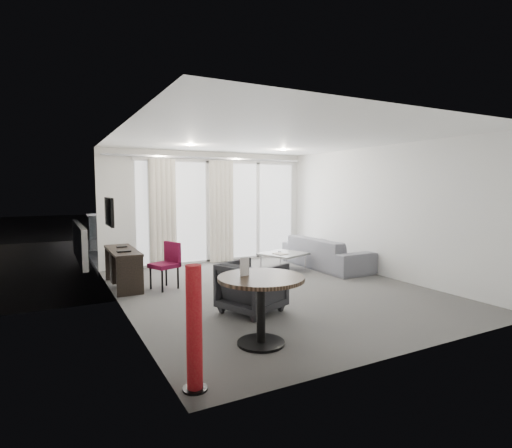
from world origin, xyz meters
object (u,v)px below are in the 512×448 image
round_table (261,311)px  rattan_chair_a (209,237)px  red_lamp (194,328)px  desk_chair (164,266)px  tub_armchair (252,287)px  sofa (326,252)px  coffee_table (283,262)px  desk (123,268)px  rattan_chair_b (269,233)px

round_table → rattan_chair_a: 6.59m
round_table → red_lamp: size_ratio=0.88×
desk_chair → rattan_chair_a: 3.98m
desk_chair → tub_armchair: 2.02m
tub_armchair → sofa: 3.57m
coffee_table → sofa: size_ratio=0.36×
sofa → rattan_chair_a: 3.52m
desk → coffee_table: size_ratio=1.73×
desk → round_table: size_ratio=1.47×
desk_chair → rattan_chair_b: size_ratio=0.92×
round_table → sofa: 4.62m
coffee_table → sofa: sofa is taller
round_table → coffee_table: size_ratio=1.18×
round_table → sofa: size_ratio=0.43×
rattan_chair_b → round_table: bearing=-134.8°
red_lamp → sofa: 5.80m
desk → tub_armchair: tub_armchair is taller
coffee_table → sofa: 1.03m
red_lamp → rattan_chair_a: bearing=68.0°
coffee_table → rattan_chair_a: bearing=100.5°
desk → rattan_chair_b: rattan_chair_b is taller
coffee_table → sofa: bearing=-10.1°
round_table → rattan_chair_b: rattan_chair_b is taller
red_lamp → rattan_chair_a: 7.51m
desk_chair → tub_armchair: (0.77, -1.87, -0.05)m
sofa → rattan_chair_b: bearing=-4.3°
coffee_table → sofa: (1.00, -0.18, 0.15)m
tub_armchair → desk: bearing=7.9°
desk_chair → round_table: bearing=-105.7°
desk_chair → desk: bearing=119.4°
coffee_table → desk: bearing=178.1°
desk → desk_chair: size_ratio=1.76×
red_lamp → sofa: bearing=41.0°
desk → rattan_chair_a: 3.97m
desk → sofa: size_ratio=0.63×
round_table → tub_armchair: size_ratio=1.23×
red_lamp → rattan_chair_b: size_ratio=1.25×
desk_chair → round_table: desk_chair is taller
coffee_table → rattan_chair_b: rattan_chair_b is taller
tub_armchair → coffee_table: (1.91, 2.25, -0.18)m
round_table → tub_armchair: 1.19m
tub_armchair → rattan_chair_a: (1.36, 5.23, 0.05)m
desk_chair → coffee_table: 2.72m
desk_chair → red_lamp: size_ratio=0.73×
sofa → rattan_chair_b: (0.22, 2.92, 0.11)m
desk → red_lamp: 4.10m
tub_armchair → sofa: size_ratio=0.35×
round_table → tub_armchair: (0.45, 1.10, -0.03)m
tub_armchair → coffee_table: 2.95m
rattan_chair_b → desk_chair: bearing=-155.6°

